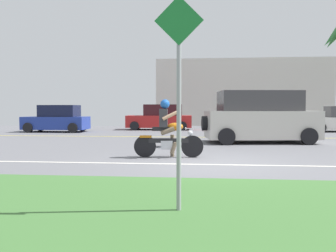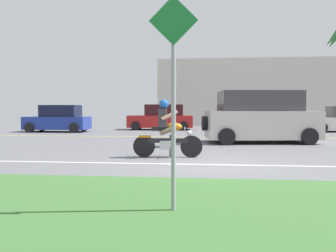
# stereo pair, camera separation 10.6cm
# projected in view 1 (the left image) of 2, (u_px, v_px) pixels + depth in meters

# --- Properties ---
(ground) EXTENTS (56.00, 30.00, 0.04)m
(ground) POSITION_uv_depth(u_px,v_px,m) (209.00, 150.00, 11.97)
(ground) COLOR slate
(grass_median) EXTENTS (56.00, 3.80, 0.06)m
(grass_median) POSITION_uv_depth(u_px,v_px,m) (216.00, 207.00, 4.91)
(grass_median) COLOR #3D6B33
(grass_median) RESTS_ON ground
(lane_line_near) EXTENTS (50.40, 0.12, 0.01)m
(lane_line_near) POSITION_uv_depth(u_px,v_px,m) (210.00, 164.00, 8.82)
(lane_line_near) COLOR silver
(lane_line_near) RESTS_ON ground
(lane_line_far) EXTENTS (50.40, 0.12, 0.01)m
(lane_line_far) POSITION_uv_depth(u_px,v_px,m) (207.00, 137.00, 17.12)
(lane_line_far) COLOR yellow
(lane_line_far) RESTS_ON ground
(motorcyclist) EXTENTS (1.95, 0.64, 1.63)m
(motorcyclist) POSITION_uv_depth(u_px,v_px,m) (168.00, 133.00, 10.12)
(motorcyclist) COLOR black
(motorcyclist) RESTS_ON ground
(suv_nearby) EXTENTS (4.64, 2.61, 2.06)m
(suv_nearby) POSITION_uv_depth(u_px,v_px,m) (260.00, 118.00, 14.44)
(suv_nearby) COLOR beige
(suv_nearby) RESTS_ON ground
(parked_car_0) EXTENTS (3.62, 1.86, 1.56)m
(parked_car_0) POSITION_uv_depth(u_px,v_px,m) (57.00, 119.00, 20.96)
(parked_car_0) COLOR navy
(parked_car_0) RESTS_ON ground
(parked_car_1) EXTENTS (4.19, 2.02, 1.61)m
(parked_car_1) POSITION_uv_depth(u_px,v_px,m) (160.00, 118.00, 23.10)
(parked_car_1) COLOR #AD1E1E
(parked_car_1) RESTS_ON ground
(parked_car_2) EXTENTS (3.88, 1.98, 1.43)m
(parked_car_2) POSITION_uv_depth(u_px,v_px,m) (244.00, 120.00, 22.38)
(parked_car_2) COLOR white
(parked_car_2) RESTS_ON ground
(street_sign) EXTENTS (0.62, 0.06, 2.79)m
(street_sign) POSITION_uv_depth(u_px,v_px,m) (179.00, 84.00, 4.60)
(street_sign) COLOR gray
(street_sign) RESTS_ON ground
(building_far) EXTENTS (13.47, 4.00, 5.20)m
(building_far) POSITION_uv_depth(u_px,v_px,m) (241.00, 93.00, 29.45)
(building_far) COLOR beige
(building_far) RESTS_ON ground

